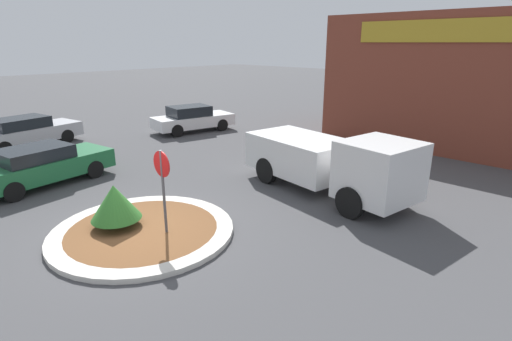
# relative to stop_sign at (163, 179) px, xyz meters

# --- Properties ---
(ground_plane) EXTENTS (120.00, 120.00, 0.00)m
(ground_plane) POSITION_rel_stop_sign_xyz_m (-0.60, -0.32, -1.57)
(ground_plane) COLOR #474749
(traffic_island) EXTENTS (4.69, 4.69, 0.13)m
(traffic_island) POSITION_rel_stop_sign_xyz_m (-0.60, -0.32, -1.51)
(traffic_island) COLOR beige
(traffic_island) RESTS_ON ground_plane
(stop_sign) EXTENTS (0.66, 0.07, 2.29)m
(stop_sign) POSITION_rel_stop_sign_xyz_m (0.00, 0.00, 0.00)
(stop_sign) COLOR #4C4C51
(stop_sign) RESTS_ON ground_plane
(island_shrub) EXTENTS (1.29, 1.29, 1.14)m
(island_shrub) POSITION_rel_stop_sign_xyz_m (-1.22, -0.70, -0.75)
(island_shrub) COLOR brown
(island_shrub) RESTS_ON traffic_island
(utility_truck) EXTENTS (6.26, 2.95, 2.09)m
(utility_truck) POSITION_rel_stop_sign_xyz_m (1.16, 5.50, -0.48)
(utility_truck) COLOR silver
(utility_truck) RESTS_ON ground_plane
(storefront_building) EXTENTS (13.06, 6.07, 6.01)m
(storefront_building) POSITION_rel_stop_sign_xyz_m (2.54, 15.54, 1.44)
(storefront_building) COLOR brown
(storefront_building) RESTS_ON ground_plane
(parked_sedan_green) EXTENTS (2.47, 4.78, 1.37)m
(parked_sedan_green) POSITION_rel_stop_sign_xyz_m (-6.48, -0.71, -0.87)
(parked_sedan_green) COLOR #1E6638
(parked_sedan_green) RESTS_ON ground_plane
(parked_sedan_white) EXTENTS (2.60, 4.66, 1.43)m
(parked_sedan_white) POSITION_rel_stop_sign_xyz_m (-9.73, 8.29, -0.85)
(parked_sedan_white) COLOR silver
(parked_sedan_white) RESTS_ON ground_plane
(parked_sedan_silver) EXTENTS (2.62, 5.00, 1.42)m
(parked_sedan_silver) POSITION_rel_stop_sign_xyz_m (-12.63, 0.69, -0.85)
(parked_sedan_silver) COLOR #B7B7BC
(parked_sedan_silver) RESTS_ON ground_plane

